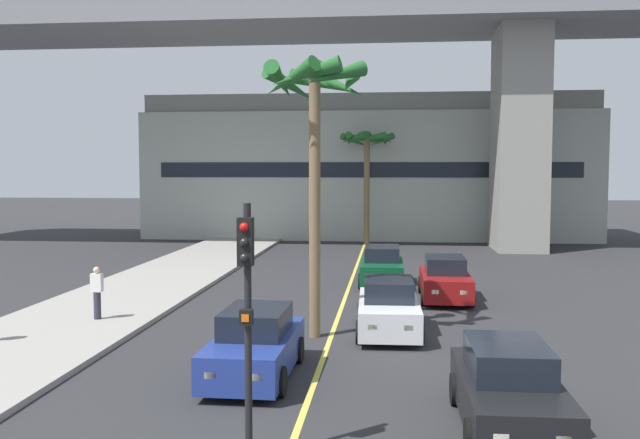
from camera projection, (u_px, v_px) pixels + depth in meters
sidewalk_left at (44, 336)px, 19.29m from camera, size 4.80×80.00×0.15m
lane_stripe_center at (347, 293)px, 26.41m from camera, size 0.14×56.00×0.01m
bridge_overpass at (380, 21)px, 40.73m from camera, size 67.78×8.00×17.19m
pier_building_backdrop at (368, 168)px, 49.05m from camera, size 30.79×8.04×9.82m
car_queue_front at (255, 346)px, 15.67m from camera, size 1.88×4.12×1.56m
car_queue_second at (389, 308)px, 19.90m from camera, size 1.93×4.15×1.56m
car_queue_third at (445, 280)px, 25.07m from camera, size 1.85×4.11×1.56m
car_queue_fourth at (382, 267)px, 28.43m from camera, size 1.86×4.11×1.56m
car_queue_fifth at (508, 390)px, 12.50m from camera, size 1.86×4.11×1.56m
traffic_light_median_near at (247, 297)px, 10.89m from camera, size 0.24×0.37×4.20m
palm_tree_near_median at (314, 105)px, 19.01m from camera, size 3.06×3.09×7.79m
palm_tree_mid_median at (367, 150)px, 43.28m from camera, size 3.58×3.57×7.18m
pedestrian_mid_block at (97, 292)px, 21.05m from camera, size 0.34×0.22×1.62m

